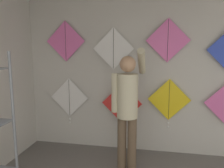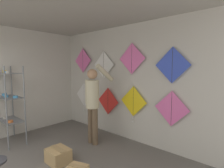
% 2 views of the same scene
% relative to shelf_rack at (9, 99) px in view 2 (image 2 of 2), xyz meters
% --- Properties ---
extents(back_panel, '(5.08, 0.06, 2.80)m').
position_rel_shelf_rack_xyz_m(back_panel, '(1.68, 2.08, 0.35)').
color(back_panel, beige).
rests_on(back_panel, ground).
extents(left_panel, '(0.06, 4.42, 2.80)m').
position_rel_shelf_rack_xyz_m(left_panel, '(-0.49, 0.24, 0.35)').
color(left_panel, beige).
rests_on(left_panel, ground).
extents(ceiling_slab, '(5.08, 4.42, 0.04)m').
position_rel_shelf_rack_xyz_m(ceiling_slab, '(1.68, 0.24, 1.77)').
color(ceiling_slab, '#A8A399').
extents(shelf_rack, '(0.79, 0.41, 1.82)m').
position_rel_shelf_rack_xyz_m(shelf_rack, '(0.00, 0.00, 0.00)').
color(shelf_rack, slate).
rests_on(shelf_rack, ground).
extents(shopkeeper, '(0.47, 0.64, 1.86)m').
position_rel_shelf_rack_xyz_m(shopkeeper, '(1.47, 1.28, -0.00)').
color(shopkeeper, brown).
rests_on(shopkeeper, ground).
extents(cardboard_box, '(0.42, 0.36, 0.28)m').
position_rel_shelf_rack_xyz_m(cardboard_box, '(1.62, 0.27, -0.92)').
color(cardboard_box, tan).
rests_on(cardboard_box, ground).
extents(kite_0, '(0.73, 0.04, 0.87)m').
position_rel_shelf_rack_xyz_m(kite_0, '(0.29, 1.99, -0.12)').
color(kite_0, white).
extents(kite_1, '(0.73, 0.01, 0.73)m').
position_rel_shelf_rack_xyz_m(kite_1, '(1.29, 1.99, -0.17)').
color(kite_1, red).
extents(kite_2, '(0.73, 0.04, 0.87)m').
position_rel_shelf_rack_xyz_m(kite_2, '(2.11, 1.99, -0.09)').
color(kite_2, yellow).
extents(kite_3, '(0.73, 0.01, 0.73)m').
position_rel_shelf_rack_xyz_m(kite_3, '(3.05, 1.99, -0.10)').
color(kite_3, pink).
extents(kite_4, '(0.73, 0.01, 0.73)m').
position_rel_shelf_rack_xyz_m(kite_4, '(0.25, 1.99, 0.93)').
color(kite_4, pink).
extents(kite_5, '(0.73, 0.01, 0.73)m').
position_rel_shelf_rack_xyz_m(kite_5, '(1.14, 1.99, 0.80)').
color(kite_5, white).
extents(kite_6, '(0.73, 0.01, 0.73)m').
position_rel_shelf_rack_xyz_m(kite_6, '(2.06, 1.99, 0.94)').
color(kite_6, pink).
extents(kite_7, '(0.73, 0.01, 0.73)m').
position_rel_shelf_rack_xyz_m(kite_7, '(3.03, 1.99, 0.78)').
color(kite_7, blue).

